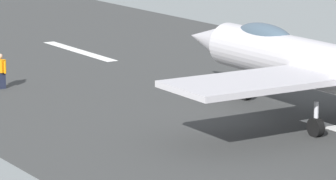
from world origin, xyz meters
The scene contains 2 objects.
fighter_jet centered at (3.52, -0.12, 2.44)m, with size 17.55×14.74×5.65m.
crew_person centered at (16.69, 8.09, 0.85)m, with size 0.67×0.40×1.70m.
Camera 1 is at (-27.08, 26.65, 9.73)m, focal length 107.70 mm.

